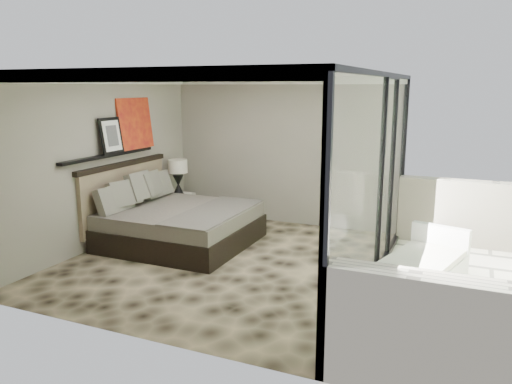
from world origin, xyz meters
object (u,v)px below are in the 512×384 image
at_px(nightstand, 179,207).
at_px(table_lamp, 178,172).
at_px(bed, 175,222).
at_px(lounger, 421,269).

relative_size(nightstand, table_lamp, 0.71).
relative_size(bed, nightstand, 4.64).
height_order(table_lamp, lounger, table_lamp).
bearing_deg(lounger, bed, -167.72).
distance_m(bed, table_lamp, 1.66).
bearing_deg(table_lamp, lounger, -17.75).
bearing_deg(nightstand, table_lamp, -79.73).
height_order(nightstand, lounger, lounger).
distance_m(table_lamp, lounger, 5.09).
relative_size(bed, table_lamp, 3.31).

